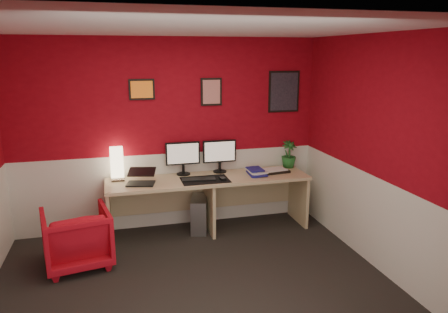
% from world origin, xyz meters
% --- Properties ---
extents(ground, '(4.00, 3.50, 0.01)m').
position_xyz_m(ground, '(0.00, 0.00, 0.00)').
color(ground, black).
rests_on(ground, ground).
extents(ceiling, '(4.00, 3.50, 0.01)m').
position_xyz_m(ceiling, '(0.00, 0.00, 2.50)').
color(ceiling, white).
rests_on(ceiling, ground).
extents(wall_back, '(4.00, 0.01, 2.50)m').
position_xyz_m(wall_back, '(0.00, 1.75, 1.25)').
color(wall_back, maroon).
rests_on(wall_back, ground).
extents(wall_front, '(4.00, 0.01, 2.50)m').
position_xyz_m(wall_front, '(0.00, -1.75, 1.25)').
color(wall_front, maroon).
rests_on(wall_front, ground).
extents(wall_right, '(0.01, 3.50, 2.50)m').
position_xyz_m(wall_right, '(2.00, 0.00, 1.25)').
color(wall_right, maroon).
rests_on(wall_right, ground).
extents(wainscot_back, '(4.00, 0.01, 1.00)m').
position_xyz_m(wainscot_back, '(0.00, 1.75, 0.50)').
color(wainscot_back, silver).
rests_on(wainscot_back, ground).
extents(wainscot_right, '(0.01, 3.50, 1.00)m').
position_xyz_m(wainscot_right, '(2.00, 0.00, 0.50)').
color(wainscot_right, silver).
rests_on(wainscot_right, ground).
extents(desk, '(2.60, 0.65, 0.73)m').
position_xyz_m(desk, '(0.45, 1.41, 0.36)').
color(desk, tan).
rests_on(desk, ground).
extents(shoji_lamp, '(0.16, 0.16, 0.40)m').
position_xyz_m(shoji_lamp, '(-0.69, 1.60, 0.93)').
color(shoji_lamp, '#FFE5B2').
rests_on(shoji_lamp, desk).
extents(laptop, '(0.38, 0.30, 0.22)m').
position_xyz_m(laptop, '(-0.42, 1.34, 0.84)').
color(laptop, black).
rests_on(laptop, desk).
extents(monitor_left, '(0.45, 0.06, 0.58)m').
position_xyz_m(monitor_left, '(0.16, 1.64, 1.02)').
color(monitor_left, black).
rests_on(monitor_left, desk).
extents(monitor_right, '(0.45, 0.06, 0.58)m').
position_xyz_m(monitor_right, '(0.65, 1.63, 1.02)').
color(monitor_right, black).
rests_on(monitor_right, desk).
extents(desk_mat, '(0.60, 0.38, 0.01)m').
position_xyz_m(desk_mat, '(0.38, 1.32, 0.73)').
color(desk_mat, black).
rests_on(desk_mat, desk).
extents(keyboard, '(0.43, 0.18, 0.02)m').
position_xyz_m(keyboard, '(0.30, 1.32, 0.74)').
color(keyboard, black).
rests_on(keyboard, desk_mat).
extents(mouse, '(0.07, 0.10, 0.03)m').
position_xyz_m(mouse, '(0.59, 1.25, 0.75)').
color(mouse, black).
rests_on(mouse, desk_mat).
extents(book_bottom, '(0.24, 0.32, 0.03)m').
position_xyz_m(book_bottom, '(0.98, 1.38, 0.74)').
color(book_bottom, navy).
rests_on(book_bottom, desk).
extents(book_middle, '(0.23, 0.32, 0.02)m').
position_xyz_m(book_middle, '(0.99, 1.41, 0.77)').
color(book_middle, silver).
rests_on(book_middle, book_bottom).
extents(book_top, '(0.19, 0.26, 0.02)m').
position_xyz_m(book_top, '(0.99, 1.42, 0.79)').
color(book_top, navy).
rests_on(book_top, book_middle).
extents(zen_tray, '(0.38, 0.29, 0.03)m').
position_xyz_m(zen_tray, '(1.37, 1.44, 0.74)').
color(zen_tray, black).
rests_on(zen_tray, desk).
extents(potted_plant, '(0.24, 0.24, 0.38)m').
position_xyz_m(potted_plant, '(1.65, 1.62, 0.92)').
color(potted_plant, '#19591E').
rests_on(potted_plant, desk).
extents(pc_tower, '(0.31, 0.49, 0.45)m').
position_xyz_m(pc_tower, '(0.33, 1.46, 0.23)').
color(pc_tower, '#99999E').
rests_on(pc_tower, ground).
extents(armchair, '(0.81, 0.82, 0.64)m').
position_xyz_m(armchair, '(-1.16, 0.87, 0.32)').
color(armchair, red).
rests_on(armchair, ground).
extents(art_left, '(0.32, 0.02, 0.26)m').
position_xyz_m(art_left, '(-0.33, 1.74, 1.85)').
color(art_left, orange).
rests_on(art_left, wall_back).
extents(art_center, '(0.28, 0.02, 0.36)m').
position_xyz_m(art_center, '(0.57, 1.74, 1.80)').
color(art_center, red).
rests_on(art_center, wall_back).
extents(art_right, '(0.44, 0.02, 0.56)m').
position_xyz_m(art_right, '(1.59, 1.74, 1.78)').
color(art_right, black).
rests_on(art_right, wall_back).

